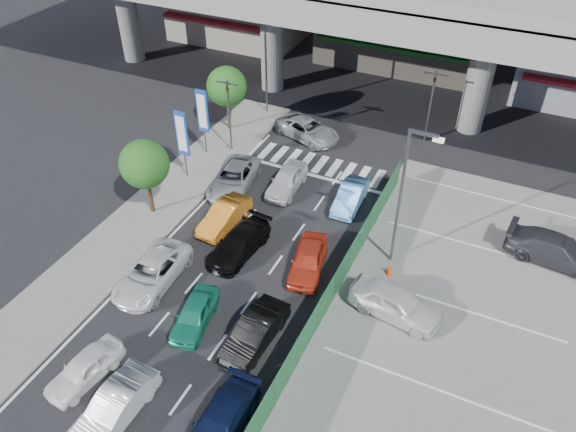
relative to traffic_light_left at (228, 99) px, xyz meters
The scene contains 28 objects.
ground 14.07m from the traffic_light_left, 62.68° to the right, with size 120.00×120.00×0.00m, color black.
parking_lot 20.28m from the traffic_light_left, 30.17° to the right, with size 12.00×28.00×0.06m, color slate.
sidewalk_left 8.93m from the traffic_light_left, 95.71° to the right, with size 4.00×30.00×0.12m, color slate.
fence_run 16.20m from the traffic_light_left, 43.73° to the right, with size 0.16×22.00×1.80m, color #205D32, non-canonical shape.
traffic_light_left is the anchor object (origin of this frame).
traffic_light_right 13.63m from the traffic_light_left, 30.89° to the left, with size 1.60×1.24×5.20m.
street_lamp_right 14.68m from the traffic_light_left, 24.16° to the right, with size 1.65×0.22×8.00m.
street_lamp_left 6.06m from the traffic_light_left, 91.20° to the left, with size 1.65×0.22×8.00m.
signboard_near 4.22m from the traffic_light_left, 104.02° to the right, with size 0.80×0.14×4.70m.
signboard_far 1.93m from the traffic_light_left, 144.30° to the right, with size 0.80×0.14×4.70m.
tree_near 8.06m from the traffic_light_left, 95.71° to the right, with size 2.80×2.80×4.80m.
tree_far 3.02m from the traffic_light_left, 122.62° to the left, with size 2.80×2.80×4.80m.
van_white_back_left 19.40m from the traffic_light_left, 79.31° to the right, with size 1.46×3.64×1.24m, color white.
hatch_white_back_mid 20.89m from the traffic_light_left, 73.23° to the right, with size 1.46×4.19×1.38m, color silver.
minivan_navy_back 21.46m from the traffic_light_left, 61.49° to the right, with size 1.82×4.48×1.30m, color #0C1433.
sedan_white_mid_left 13.50m from the traffic_light_left, 78.07° to the right, with size 2.29×4.97×1.38m, color silver.
taxi_teal_mid 15.82m from the traffic_light_left, 66.66° to the right, with size 1.46×3.62×1.23m, color #198365.
hatch_black_mid_right 17.08m from the traffic_light_left, 56.61° to the right, with size 1.46×4.19×1.38m, color black.
taxi_orange_left 8.73m from the traffic_light_left, 63.04° to the right, with size 1.39×3.99×1.32m, color orange.
sedan_black_mid 11.05m from the traffic_light_left, 57.93° to the right, with size 1.80×4.44×1.29m, color black.
taxi_orange_right 13.19m from the traffic_light_left, 42.10° to the right, with size 1.63×4.05×1.38m, color red.
wagon_silver_front_left 5.47m from the traffic_light_left, 58.30° to the right, with size 2.29×4.97×1.38m, color #9FA3A7.
sedan_white_front_mid 6.77m from the traffic_light_left, 25.06° to the right, with size 1.63×4.05×1.38m, color silver.
kei_truck_front_right 10.35m from the traffic_light_left, 13.83° to the right, with size 1.35×3.86×1.27m, color #60A3F5.
crossing_wagon_silver 6.43m from the traffic_light_left, 43.42° to the left, with size 2.25×4.88×1.36m, color #96999D.
parked_sedan_white 17.72m from the traffic_light_left, 33.79° to the right, with size 1.82×4.53×1.54m, color silver.
parked_sedan_dgrey 21.45m from the traffic_light_left, ahead, with size 2.11×5.20×1.51m, color #343339.
traffic_cone 15.64m from the traffic_light_left, 27.96° to the right, with size 0.36×0.36×0.70m, color #D9400C.
Camera 1 is at (11.43, -16.35, 20.55)m, focal length 35.00 mm.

